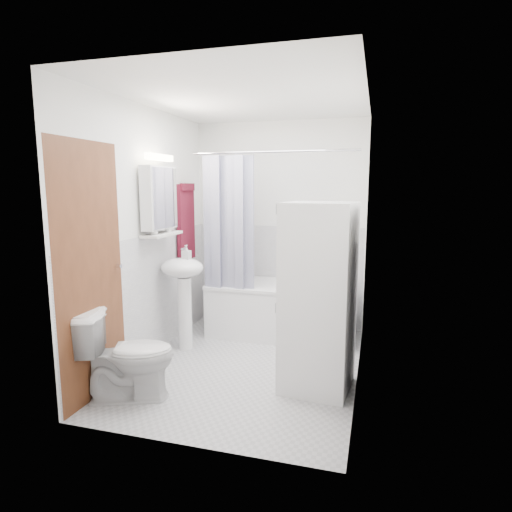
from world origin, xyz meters
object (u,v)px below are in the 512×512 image
(sink, at_px, (183,282))
(toilet, at_px, (128,355))
(bathtub, at_px, (278,307))
(washer_dryer, at_px, (318,297))

(sink, relative_size, toilet, 1.45)
(bathtub, distance_m, sink, 1.14)
(washer_dryer, bearing_deg, toilet, -151.31)
(sink, relative_size, washer_dryer, 0.68)
(bathtub, xyz_separation_m, washer_dryer, (0.59, -1.16, 0.45))
(bathtub, distance_m, toilet, 1.93)
(bathtub, height_order, sink, sink)
(washer_dryer, distance_m, toilet, 1.57)
(washer_dryer, height_order, toilet, washer_dryer)
(bathtub, relative_size, sink, 1.47)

